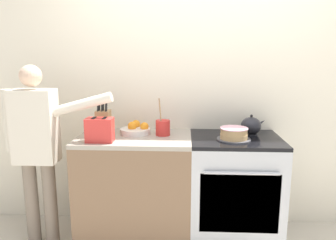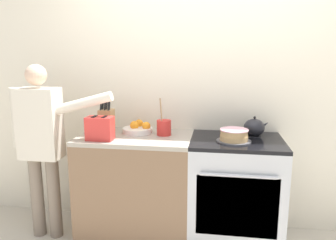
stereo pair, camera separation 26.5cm
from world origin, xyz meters
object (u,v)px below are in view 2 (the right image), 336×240
(tea_kettle, at_px, (254,128))
(person_baker, at_px, (42,138))
(stove_range, at_px, (235,192))
(utensil_crock, at_px, (164,127))
(fruit_bowl, at_px, (138,129))
(knife_block, at_px, (107,120))
(toaster, at_px, (100,128))
(layer_cake, at_px, (234,136))

(tea_kettle, height_order, person_baker, person_baker)
(stove_range, height_order, utensil_crock, utensil_crock)
(tea_kettle, bearing_deg, fruit_bowl, -178.52)
(tea_kettle, relative_size, knife_block, 0.71)
(knife_block, bearing_deg, fruit_bowl, 5.70)
(fruit_bowl, distance_m, person_baker, 0.81)
(knife_block, xyz_separation_m, fruit_bowl, (0.28, 0.03, -0.07))
(stove_range, relative_size, fruit_bowl, 3.48)
(fruit_bowl, relative_size, toaster, 1.14)
(layer_cake, relative_size, knife_block, 0.91)
(fruit_bowl, height_order, toaster, toaster)
(tea_kettle, bearing_deg, layer_cake, -130.88)
(tea_kettle, xyz_separation_m, toaster, (-1.24, -0.31, 0.02))
(person_baker, bearing_deg, tea_kettle, -3.84)
(stove_range, relative_size, toaster, 3.98)
(utensil_crock, relative_size, person_baker, 0.21)
(tea_kettle, xyz_separation_m, fruit_bowl, (-1.00, -0.03, -0.04))
(person_baker, bearing_deg, utensil_crock, -1.57)
(utensil_crock, distance_m, toaster, 0.54)
(utensil_crock, height_order, person_baker, person_baker)
(fruit_bowl, distance_m, toaster, 0.38)
(layer_cake, xyz_separation_m, person_baker, (-1.59, -0.08, -0.06))
(layer_cake, height_order, knife_block, knife_block)
(knife_block, height_order, fruit_bowl, knife_block)
(utensil_crock, xyz_separation_m, toaster, (-0.48, -0.23, 0.03))
(layer_cake, xyz_separation_m, utensil_crock, (-0.58, 0.12, 0.02))
(toaster, bearing_deg, fruit_bowl, 49.88)
(toaster, bearing_deg, layer_cake, 5.87)
(knife_block, xyz_separation_m, toaster, (0.03, -0.26, -0.01))
(stove_range, distance_m, tea_kettle, 0.56)
(layer_cake, bearing_deg, toaster, -174.13)
(knife_block, bearing_deg, stove_range, -4.17)
(stove_range, bearing_deg, layer_cake, -113.65)
(fruit_bowl, relative_size, person_baker, 0.17)
(knife_block, xyz_separation_m, person_baker, (-0.49, -0.23, -0.12))
(stove_range, distance_m, knife_block, 1.27)
(utensil_crock, bearing_deg, layer_cake, -11.96)
(utensil_crock, height_order, toaster, utensil_crock)
(knife_block, distance_m, fruit_bowl, 0.29)
(tea_kettle, relative_size, utensil_crock, 0.67)
(utensil_crock, distance_m, person_baker, 1.03)
(layer_cake, xyz_separation_m, fruit_bowl, (-0.82, 0.18, -0.01))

